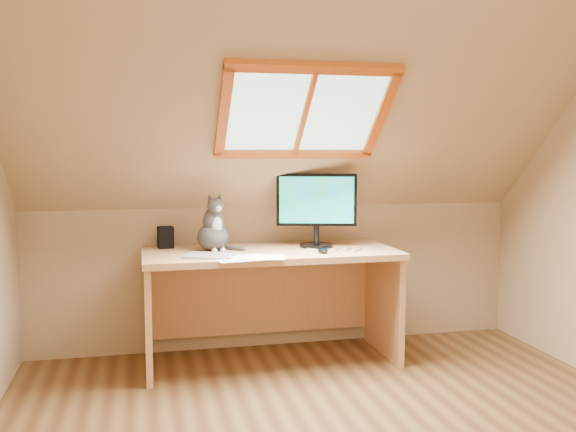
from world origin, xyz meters
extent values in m
cube|color=tan|center=(0.00, 1.75, 0.50)|extent=(3.50, 0.02, 1.00)
cube|color=tan|center=(0.00, 0.97, 1.70)|extent=(3.50, 1.56, 1.41)
cube|color=#B2E0CC|center=(0.00, 1.05, 1.63)|extent=(0.90, 0.53, 0.48)
cube|color=#C95E13|center=(0.00, 1.05, 1.63)|extent=(1.02, 0.64, 0.59)
cube|color=tan|center=(-0.14, 1.38, 0.73)|extent=(1.64, 0.72, 0.04)
cube|color=tan|center=(-0.93, 1.38, 0.35)|extent=(0.04, 0.65, 0.71)
cube|color=tan|center=(0.65, 1.38, 0.35)|extent=(0.04, 0.65, 0.71)
cube|color=tan|center=(-0.14, 1.71, 0.35)|extent=(1.54, 0.03, 0.50)
cylinder|color=black|center=(0.19, 1.44, 0.76)|extent=(0.23, 0.23, 0.02)
cylinder|color=black|center=(0.19, 1.44, 0.83)|extent=(0.04, 0.04, 0.12)
cube|color=black|center=(0.19, 1.44, 1.07)|extent=(0.53, 0.19, 0.35)
cube|color=#007CC4|center=(0.18, 1.42, 1.07)|extent=(0.48, 0.15, 0.31)
ellipsoid|color=#48423F|center=(-0.51, 1.46, 0.84)|extent=(0.26, 0.29, 0.18)
ellipsoid|color=#48423F|center=(-0.50, 1.45, 0.94)|extent=(0.17, 0.17, 0.19)
ellipsoid|color=silver|center=(-0.49, 1.39, 0.92)|extent=(0.07, 0.05, 0.11)
ellipsoid|color=#48423F|center=(-0.49, 1.40, 1.05)|extent=(0.13, 0.12, 0.10)
sphere|color=silver|center=(-0.48, 1.36, 1.03)|extent=(0.04, 0.04, 0.04)
cone|color=#48423F|center=(-0.53, 1.41, 1.09)|extent=(0.06, 0.06, 0.06)
cone|color=#48423F|center=(-0.46, 1.43, 1.09)|extent=(0.06, 0.06, 0.06)
cube|color=black|center=(-0.80, 1.63, 0.82)|extent=(0.11, 0.11, 0.14)
cube|color=#B2B2B7|center=(-0.55, 1.21, 0.76)|extent=(0.36, 0.31, 0.01)
ellipsoid|color=black|center=(0.16, 1.18, 0.76)|extent=(0.06, 0.10, 0.03)
cube|color=white|center=(-0.32, 1.12, 0.75)|extent=(0.33, 0.27, 0.00)
cube|color=white|center=(-0.32, 1.12, 0.75)|extent=(0.32, 0.24, 0.00)
cube|color=white|center=(-0.32, 1.12, 0.75)|extent=(0.35, 0.30, 0.00)
camera|label=1|loc=(-0.96, -2.67, 1.40)|focal=40.00mm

